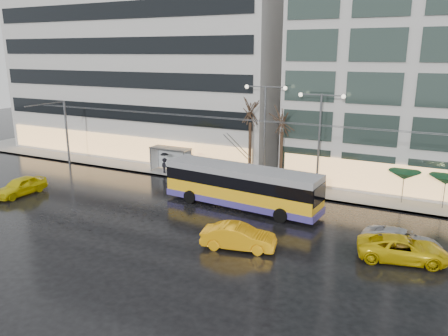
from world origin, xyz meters
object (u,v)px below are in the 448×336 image
Objects in this scene: trolleybus at (241,188)px; street_lamp_near at (265,121)px; taxi_a at (21,186)px; bus_shelter at (168,154)px.

trolleybus is 7.67m from street_lamp_near.
taxi_a is at bearing -145.87° from street_lamp_near.
trolleybus is 1.45× the size of street_lamp_near.
bus_shelter reaches higher than taxi_a.
trolleybus reaches higher than taxi_a.
taxi_a is (-7.38, -11.93, -1.18)m from bus_shelter.
taxi_a is (-18.34, -5.77, -0.84)m from trolleybus.
street_lamp_near reaches higher than taxi_a.
bus_shelter is 11.14m from street_lamp_near.
street_lamp_near is at bearing 0.63° from bus_shelter.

